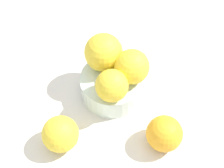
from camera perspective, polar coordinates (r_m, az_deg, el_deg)
ground_plane at (r=71.36cm, az=0.00°, el=-1.93°), size 110.00×110.00×2.00cm
fruit_bowl at (r=68.52cm, az=0.00°, el=-0.31°), size 13.16×13.16×5.16cm
orange_in_bowl_0 at (r=61.30cm, az=-0.04°, el=-0.29°), size 6.35×6.35×6.35cm
orange_in_bowl_1 at (r=63.78cm, az=3.47°, el=3.03°), size 7.00×7.00×7.00cm
orange_in_bowl_2 at (r=65.54cm, az=-1.48°, el=5.53°), size 7.80×7.80×7.80cm
orange_loose_0 at (r=62.31cm, az=9.09°, el=-8.53°), size 6.91×6.91×6.91cm
orange_loose_1 at (r=62.21cm, az=-8.99°, el=-8.61°), size 6.98×6.98×6.98cm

